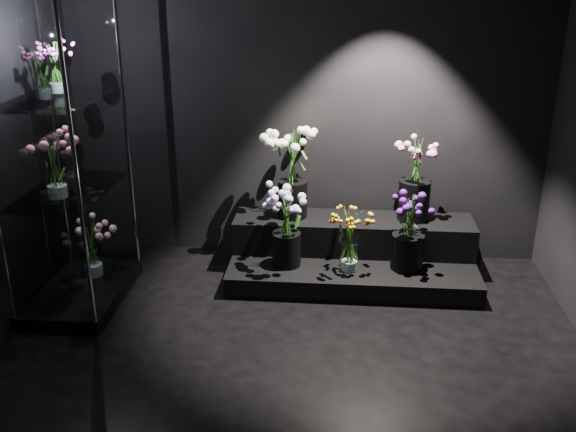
# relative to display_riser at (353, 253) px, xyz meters

# --- Properties ---
(floor) EXTENTS (4.00, 4.00, 0.00)m
(floor) POSITION_rel_display_riser_xyz_m (-0.42, -1.60, -0.18)
(floor) COLOR black
(floor) RESTS_ON ground
(wall_back) EXTENTS (4.00, 0.00, 4.00)m
(wall_back) POSITION_rel_display_riser_xyz_m (-0.42, 0.40, 1.22)
(wall_back) COLOR black
(wall_back) RESTS_ON floor
(wall_front) EXTENTS (4.00, 0.00, 4.00)m
(wall_front) POSITION_rel_display_riser_xyz_m (-0.42, -3.60, 1.22)
(wall_front) COLOR black
(wall_front) RESTS_ON floor
(display_riser) EXTENTS (1.99, 0.89, 0.44)m
(display_riser) POSITION_rel_display_riser_xyz_m (0.00, 0.00, 0.00)
(display_riser) COLOR black
(display_riser) RESTS_ON floor
(display_case) EXTENTS (0.62, 1.04, 2.29)m
(display_case) POSITION_rel_display_riser_xyz_m (-2.08, -0.63, 0.96)
(display_case) COLOR black
(display_case) RESTS_ON floor
(bouquet_orange_bells) EXTENTS (0.33, 0.33, 0.52)m
(bouquet_orange_bells) POSITION_rel_display_riser_xyz_m (-0.03, -0.29, 0.25)
(bouquet_orange_bells) COLOR white
(bouquet_orange_bells) RESTS_ON display_riser
(bouquet_lilac) EXTENTS (0.47, 0.47, 0.62)m
(bouquet_lilac) POSITION_rel_display_riser_xyz_m (-0.53, -0.24, 0.35)
(bouquet_lilac) COLOR black
(bouquet_lilac) RESTS_ON display_riser
(bouquet_purple) EXTENTS (0.39, 0.39, 0.61)m
(bouquet_purple) POSITION_rel_display_riser_xyz_m (0.42, -0.21, 0.30)
(bouquet_purple) COLOR black
(bouquet_purple) RESTS_ON display_riser
(bouquet_cream_roses) EXTENTS (0.54, 0.54, 0.73)m
(bouquet_cream_roses) POSITION_rel_display_riser_xyz_m (-0.51, 0.13, 0.69)
(bouquet_cream_roses) COLOR black
(bouquet_cream_roses) RESTS_ON display_riser
(bouquet_pink_roses) EXTENTS (0.43, 0.43, 0.68)m
(bouquet_pink_roses) POSITION_rel_display_riser_xyz_m (0.49, 0.16, 0.63)
(bouquet_pink_roses) COLOR black
(bouquet_pink_roses) RESTS_ON display_riser
(bouquet_case_pink) EXTENTS (0.39, 0.39, 0.46)m
(bouquet_case_pink) POSITION_rel_display_riser_xyz_m (-2.10, -0.79, 0.95)
(bouquet_case_pink) COLOR white
(bouquet_case_pink) RESTS_ON display_case
(bouquet_case_magenta) EXTENTS (0.28, 0.28, 0.36)m
(bouquet_case_magenta) POSITION_rel_display_riser_xyz_m (-2.14, -0.47, 1.57)
(bouquet_case_magenta) COLOR white
(bouquet_case_magenta) RESTS_ON display_case
(bouquet_case_base_pink) EXTENTS (0.38, 0.38, 0.49)m
(bouquet_case_base_pink) POSITION_rel_display_riser_xyz_m (-2.06, -0.43, 0.18)
(bouquet_case_base_pink) COLOR white
(bouquet_case_base_pink) RESTS_ON display_case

